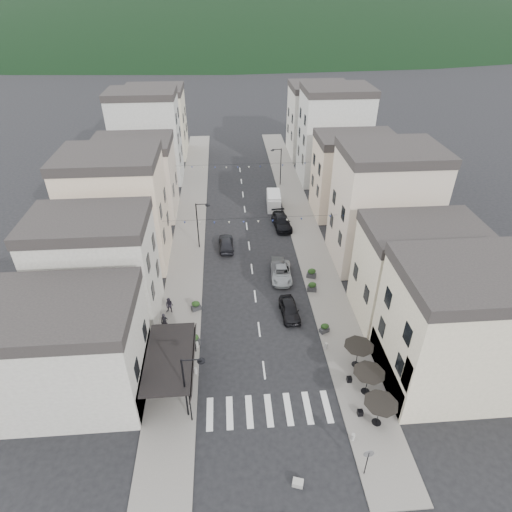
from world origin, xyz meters
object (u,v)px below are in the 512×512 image
at_px(parked_car_d, 282,222).
at_px(pedestrian_a, 165,322).
at_px(parked_car_b, 278,268).
at_px(parked_car_c, 281,273).
at_px(delivery_van, 274,200).
at_px(pedestrian_b, 169,305).
at_px(parked_car_a, 290,309).
at_px(parked_car_e, 226,243).

distance_m(parked_car_d, pedestrian_a, 23.18).
xyz_separation_m(parked_car_b, parked_car_c, (0.31, -0.93, 0.00)).
distance_m(parked_car_c, delivery_van, 17.39).
relative_size(pedestrian_a, pedestrian_b, 1.09).
bearing_deg(parked_car_b, parked_car_a, -80.89).
bearing_deg(parked_car_b, parked_car_d, 86.84).
bearing_deg(pedestrian_b, delivery_van, 75.14).
xyz_separation_m(parked_car_d, pedestrian_a, (-13.35, -18.94, 0.28)).
distance_m(parked_car_a, parked_car_e, 14.13).
height_order(parked_car_a, pedestrian_b, pedestrian_b).
distance_m(parked_car_b, parked_car_c, 0.98).
bearing_deg(parked_car_a, delivery_van, 83.82).
distance_m(parked_car_a, pedestrian_a, 11.95).
bearing_deg(parked_car_e, parked_car_a, 113.16).
xyz_separation_m(parked_car_c, delivery_van, (1.09, 17.35, 0.44)).
height_order(parked_car_a, parked_car_c, parked_car_a).
height_order(parked_car_d, parked_car_e, parked_car_d).
relative_size(parked_car_d, pedestrian_a, 2.83).
bearing_deg(parked_car_c, parked_car_e, 135.52).
xyz_separation_m(parked_car_d, parked_car_e, (-7.40, -4.85, -0.00)).
distance_m(parked_car_c, pedestrian_b, 12.68).
bearing_deg(delivery_van, pedestrian_a, -113.88).
height_order(parked_car_c, parked_car_e, parked_car_e).
relative_size(parked_car_a, pedestrian_b, 2.45).
distance_m(delivery_van, pedestrian_b, 25.74).
bearing_deg(parked_car_d, parked_car_e, -151.65).
relative_size(parked_car_c, pedestrian_a, 2.61).
xyz_separation_m(parked_car_c, parked_car_e, (-5.91, 6.61, 0.08)).
bearing_deg(parked_car_a, parked_car_c, 86.56).
distance_m(parked_car_c, parked_car_e, 8.87).
height_order(parked_car_d, pedestrian_b, pedestrian_b).
xyz_separation_m(pedestrian_a, pedestrian_b, (0.22, 2.46, -0.07)).
bearing_deg(parked_car_e, delivery_van, -124.73).
bearing_deg(parked_car_d, parked_car_b, -104.58).
height_order(parked_car_a, parked_car_d, parked_car_d).
relative_size(parked_car_e, pedestrian_b, 2.61).
bearing_deg(parked_car_d, parked_car_c, -102.30).
bearing_deg(delivery_van, parked_car_c, -89.93).
bearing_deg(parked_car_a, parked_car_b, 89.00).
relative_size(parked_car_b, delivery_van, 0.84).
relative_size(parked_car_b, parked_car_d, 0.78).
bearing_deg(parked_car_c, parked_car_d, 86.28).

